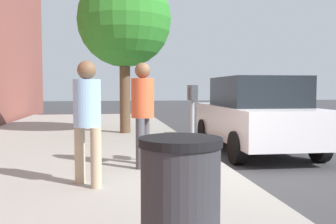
% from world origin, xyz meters
% --- Properties ---
extents(ground_plane, '(80.00, 80.00, 0.00)m').
position_xyz_m(ground_plane, '(0.00, 0.00, 0.00)').
color(ground_plane, '#38383A').
rests_on(ground_plane, ground).
extents(sidewalk_slab, '(28.00, 6.00, 0.15)m').
position_xyz_m(sidewalk_slab, '(0.00, 3.00, 0.07)').
color(sidewalk_slab, gray).
rests_on(sidewalk_slab, ground_plane).
extents(parking_meter, '(0.36, 0.12, 1.41)m').
position_xyz_m(parking_meter, '(0.36, 0.62, 1.17)').
color(parking_meter, gray).
rests_on(parking_meter, sidewalk_slab).
extents(pedestrian_at_meter, '(0.52, 0.39, 1.79)m').
position_xyz_m(pedestrian_at_meter, '(0.45, 1.47, 1.21)').
color(pedestrian_at_meter, '#47474C').
rests_on(pedestrian_at_meter, sidewalk_slab).
extents(pedestrian_bystander, '(0.44, 0.39, 1.73)m').
position_xyz_m(pedestrian_bystander, '(-0.69, 2.34, 1.17)').
color(pedestrian_bystander, tan).
rests_on(pedestrian_bystander, sidewalk_slab).
extents(parked_sedan_near, '(4.43, 2.03, 1.77)m').
position_xyz_m(parked_sedan_near, '(2.44, -1.35, 0.89)').
color(parked_sedan_near, silver).
rests_on(parked_sedan_near, ground_plane).
extents(street_tree, '(2.82, 2.82, 4.83)m').
position_xyz_m(street_tree, '(5.46, 1.59, 3.54)').
color(street_tree, brown).
rests_on(street_tree, sidewalk_slab).
extents(trash_bin, '(0.59, 0.59, 1.01)m').
position_xyz_m(trash_bin, '(-3.38, 1.53, 0.66)').
color(trash_bin, '#2D2D33').
rests_on(trash_bin, sidewalk_slab).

